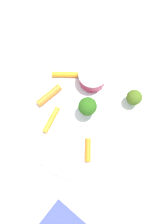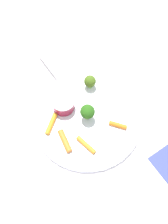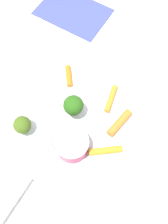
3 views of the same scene
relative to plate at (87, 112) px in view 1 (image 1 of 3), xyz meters
name	(u,v)px [view 1 (image 1 of 3)]	position (x,y,z in m)	size (l,w,h in m)	color
ground_plane	(87,113)	(0.00, 0.00, -0.01)	(2.40, 2.40, 0.00)	white
plate	(87,112)	(0.00, 0.00, 0.00)	(0.27, 0.27, 0.01)	white
sauce_cup	(92,78)	(-0.02, 0.06, 0.02)	(0.06, 0.06, 0.03)	maroon
broccoli_floret_0	(134,98)	(0.07, 0.05, 0.03)	(0.03, 0.03, 0.04)	#81C35E
broccoli_floret_1	(86,107)	(0.00, 0.00, 0.04)	(0.03, 0.03, 0.05)	#8EA966
carrot_stick_0	(88,150)	(0.03, -0.07, 0.01)	(0.01, 0.01, 0.04)	orange
carrot_stick_1	(51,120)	(-0.06, -0.04, 0.01)	(0.01, 0.01, 0.05)	orange
carrot_stick_2	(66,74)	(-0.07, 0.05, 0.01)	(0.01, 0.01, 0.06)	orange
carrot_stick_3	(49,95)	(-0.08, 0.00, 0.01)	(0.01, 0.01, 0.06)	orange
fork	(129,61)	(0.04, 0.14, 0.01)	(0.06, 0.18, 0.00)	#BBBEB9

